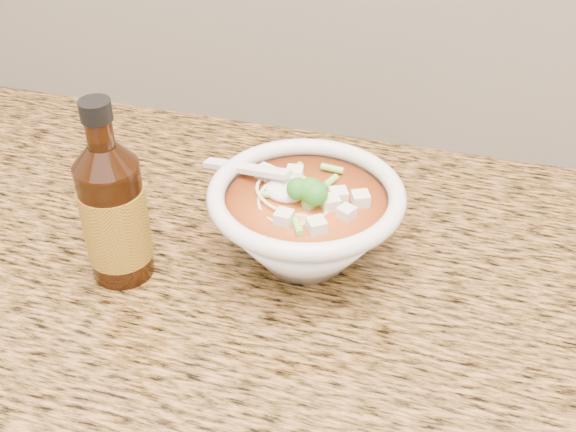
# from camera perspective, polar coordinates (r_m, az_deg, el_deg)

# --- Properties ---
(counter_slab) EXTENTS (4.00, 0.68, 0.04)m
(counter_slab) POSITION_cam_1_polar(r_m,az_deg,el_deg) (0.78, 9.57, -7.51)
(counter_slab) COLOR #966337
(counter_slab) RESTS_ON cabinet
(soup_bowl) EXTENTS (0.23, 0.21, 0.12)m
(soup_bowl) POSITION_cam_1_polar(r_m,az_deg,el_deg) (0.78, 1.39, -0.53)
(soup_bowl) COLOR silver
(soup_bowl) RESTS_ON counter_slab
(hot_sauce_bottle) EXTENTS (0.09, 0.09, 0.21)m
(hot_sauce_bottle) POSITION_cam_1_polar(r_m,az_deg,el_deg) (0.76, -13.58, 0.22)
(hot_sauce_bottle) COLOR #361807
(hot_sauce_bottle) RESTS_ON counter_slab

